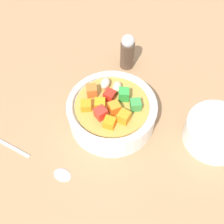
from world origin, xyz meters
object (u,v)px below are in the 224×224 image
soup_bowl_main (112,111)px  pepper_shaker (127,51)px  spoon (34,159)px  side_bowl_small (216,131)px

soup_bowl_main → pepper_shaker: bearing=-118.5°
pepper_shaker → soup_bowl_main: bearing=61.5°
spoon → side_bowl_small: bearing=36.4°
soup_bowl_main → spoon: 15.74cm
soup_bowl_main → pepper_shaker: 14.85cm
spoon → pepper_shaker: pepper_shaker is taller
spoon → side_bowl_small: size_ratio=1.49×
spoon → pepper_shaker: size_ratio=2.01×
side_bowl_small → soup_bowl_main: bearing=-28.4°
pepper_shaker → spoon: bearing=38.1°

